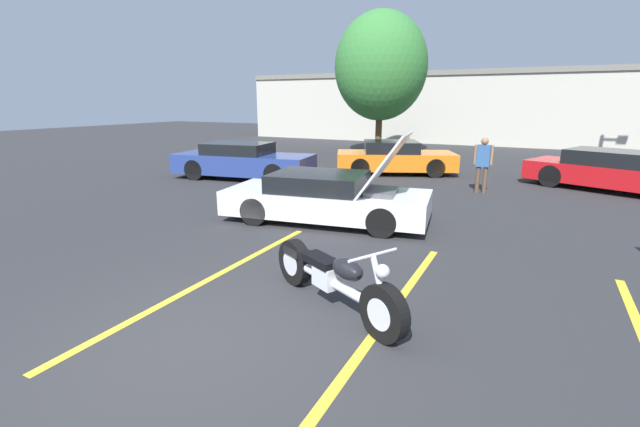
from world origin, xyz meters
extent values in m
plane|color=#2D2D30|center=(0.00, 0.00, 0.00)|extent=(80.00, 80.00, 0.00)
cube|color=yellow|center=(-1.08, 1.52, 0.00)|extent=(0.12, 5.41, 0.01)
cube|color=yellow|center=(1.68, 1.52, 0.00)|extent=(0.12, 5.41, 0.01)
cube|color=beige|center=(0.00, 26.12, 2.20)|extent=(32.00, 4.00, 4.40)
cube|color=slate|center=(0.00, 26.12, 4.25)|extent=(32.00, 4.20, 0.30)
cylinder|color=brown|center=(-4.06, 17.47, 1.15)|extent=(0.32, 0.32, 2.30)
ellipsoid|color=#387F38|center=(-4.06, 17.47, 4.21)|extent=(4.43, 4.43, 5.09)
cylinder|color=black|center=(1.81, 1.04, 0.33)|extent=(0.67, 0.46, 0.67)
cylinder|color=black|center=(0.15, 1.92, 0.33)|extent=(0.67, 0.46, 0.67)
cylinder|color=silver|center=(1.81, 1.04, 0.33)|extent=(0.40, 0.32, 0.37)
cylinder|color=silver|center=(0.15, 1.92, 0.33)|extent=(0.40, 0.32, 0.37)
cylinder|color=silver|center=(0.98, 1.48, 0.35)|extent=(1.46, 0.86, 0.12)
cube|color=silver|center=(0.85, 1.54, 0.39)|extent=(0.43, 0.38, 0.28)
ellipsoid|color=black|center=(1.23, 1.35, 0.63)|extent=(0.57, 0.48, 0.26)
cube|color=black|center=(0.73, 1.61, 0.57)|extent=(0.62, 0.50, 0.10)
cube|color=black|center=(0.19, 1.90, 0.52)|extent=(0.43, 0.37, 0.10)
cylinder|color=silver|center=(1.72, 1.08, 0.66)|extent=(0.30, 0.21, 0.63)
cylinder|color=silver|center=(1.62, 1.13, 0.95)|extent=(0.36, 0.63, 0.04)
sphere|color=silver|center=(1.76, 1.06, 0.81)|extent=(0.16, 0.16, 0.16)
cylinder|color=silver|center=(0.66, 1.77, 0.29)|extent=(1.12, 0.65, 0.09)
cube|color=white|center=(-0.93, 5.17, 0.43)|extent=(4.67, 2.41, 0.53)
cube|color=black|center=(-1.11, 5.14, 0.89)|extent=(2.22, 1.86, 0.38)
cylinder|color=black|center=(0.55, 4.62, 0.31)|extent=(0.64, 0.31, 0.61)
cylinder|color=black|center=(0.31, 6.13, 0.31)|extent=(0.64, 0.31, 0.61)
cylinder|color=black|center=(-2.18, 4.20, 0.31)|extent=(0.64, 0.31, 0.61)
cylinder|color=black|center=(-2.41, 5.71, 0.31)|extent=(0.64, 0.31, 0.61)
cube|color=white|center=(0.32, 5.36, 1.34)|extent=(1.16, 1.73, 1.30)
cube|color=#4C4C51|center=(0.28, 5.35, 0.66)|extent=(0.74, 1.04, 0.28)
cube|color=navy|center=(-5.85, 8.75, 0.52)|extent=(4.96, 2.45, 0.66)
cube|color=black|center=(-6.04, 8.72, 1.04)|extent=(2.36, 1.87, 0.38)
cylinder|color=black|center=(-4.28, 8.24, 0.34)|extent=(0.72, 0.33, 0.69)
cylinder|color=black|center=(-4.52, 9.72, 0.34)|extent=(0.72, 0.33, 0.69)
cylinder|color=black|center=(-7.19, 7.78, 0.34)|extent=(0.72, 0.33, 0.69)
cylinder|color=black|center=(-7.43, 9.26, 0.34)|extent=(0.72, 0.33, 0.69)
cube|color=red|center=(5.19, 12.06, 0.48)|extent=(4.93, 3.44, 0.58)
cube|color=black|center=(5.02, 12.13, 0.98)|extent=(2.53, 2.30, 0.43)
cylinder|color=black|center=(3.57, 11.87, 0.34)|extent=(0.72, 0.47, 0.68)
cylinder|color=black|center=(4.18, 13.34, 0.34)|extent=(0.72, 0.47, 0.68)
cube|color=orange|center=(-1.53, 12.14, 0.48)|extent=(4.60, 3.36, 0.60)
cube|color=black|center=(-1.68, 12.07, 0.99)|extent=(2.40, 2.25, 0.41)
cylinder|color=black|center=(-0.01, 11.94, 0.33)|extent=(0.69, 0.47, 0.66)
cylinder|color=black|center=(-0.65, 13.40, 0.33)|extent=(0.69, 0.47, 0.66)
cylinder|color=black|center=(-2.41, 10.89, 0.33)|extent=(0.69, 0.47, 0.66)
cylinder|color=black|center=(-3.05, 12.34, 0.33)|extent=(0.69, 0.47, 0.66)
cylinder|color=brown|center=(1.65, 9.90, 0.39)|extent=(0.12, 0.12, 0.78)
cylinder|color=brown|center=(1.85, 9.90, 0.39)|extent=(0.12, 0.12, 0.78)
cube|color=#335B93|center=(1.75, 9.90, 1.09)|extent=(0.36, 0.20, 0.62)
cylinder|color=#9E704C|center=(1.53, 9.90, 1.12)|extent=(0.08, 0.08, 0.55)
cylinder|color=#9E704C|center=(1.97, 9.90, 1.12)|extent=(0.08, 0.08, 0.55)
sphere|color=#9E704C|center=(1.75, 9.90, 1.50)|extent=(0.21, 0.21, 0.21)
camera|label=1|loc=(3.12, -3.11, 2.61)|focal=24.00mm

